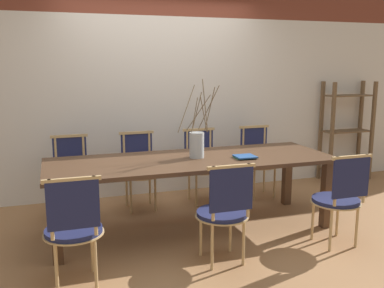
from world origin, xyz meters
name	(u,v)px	position (x,y,z in m)	size (l,w,h in m)	color
ground_plane	(192,228)	(0.00, 0.00, 0.00)	(16.00, 16.00, 0.00)	#9E7047
wall_rear	(159,71)	(0.00, 1.38, 1.60)	(12.00, 0.06, 3.20)	silver
dining_table	(192,166)	(0.00, 0.00, 0.67)	(2.90, 1.00, 0.75)	#4C3321
chair_near_leftend	(74,226)	(-1.22, -0.83, 0.48)	(0.46, 0.46, 0.90)	#1E234C
chair_near_left	(224,209)	(0.02, -0.83, 0.48)	(0.46, 0.46, 0.90)	#1E234C
chair_near_center	(339,196)	(1.17, -0.83, 0.48)	(0.46, 0.46, 0.90)	#1E234C
chair_far_leftend	(71,173)	(-1.16, 0.83, 0.48)	(0.46, 0.46, 0.90)	#1E234C
chair_far_left	(139,168)	(-0.38, 0.83, 0.48)	(0.46, 0.46, 0.90)	#1E234C
chair_far_center	(202,163)	(0.40, 0.83, 0.48)	(0.46, 0.46, 0.90)	#1E234C
chair_far_right	(258,159)	(1.17, 0.83, 0.48)	(0.46, 0.46, 0.90)	#1E234C
vase_centerpiece	(197,144)	(0.06, 0.03, 0.89)	(0.40, 0.35, 0.80)	#B2BCC1
book_stack	(245,157)	(0.52, -0.15, 0.76)	(0.21, 0.20, 0.03)	#1E6B4C
shelving_rack	(346,131)	(2.76, 1.15, 0.72)	(0.74, 0.31, 1.44)	brown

